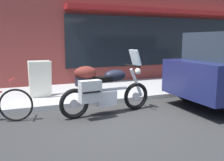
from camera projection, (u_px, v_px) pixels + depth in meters
name	position (u px, v px, depth m)	size (l,w,h in m)	color
ground_plane	(120.00, 116.00, 5.39)	(80.00, 80.00, 0.00)	#2C2C2C
touring_motorcycle	(102.00, 88.00, 5.38)	(2.15, 0.79, 1.40)	black
sandwich_board_sign	(40.00, 79.00, 6.54)	(0.55, 0.42, 0.95)	silver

